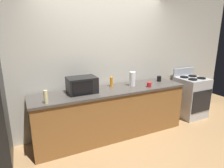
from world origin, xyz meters
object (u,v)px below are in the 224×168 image
(mug_black, at_px, (159,79))
(mug_red, at_px, (149,85))
(bottle_hand_soap, at_px, (46,97))
(paper_towel_roll, at_px, (132,79))
(stove_range, at_px, (191,97))
(bottle_dish_soap, at_px, (111,82))
(microwave, at_px, (82,85))

(mug_black, bearing_deg, mug_red, -149.90)
(mug_red, bearing_deg, mug_black, 30.10)
(bottle_hand_soap, height_order, mug_black, bottle_hand_soap)
(paper_towel_roll, bearing_deg, mug_red, -40.17)
(bottle_hand_soap, xyz_separation_m, mug_black, (2.29, 0.31, -0.04))
(stove_range, bearing_deg, bottle_dish_soap, 174.75)
(mug_red, relative_size, mug_black, 0.81)
(stove_range, height_order, bottle_hand_soap, bottle_hand_soap)
(stove_range, distance_m, mug_black, 1.00)
(bottle_hand_soap, relative_size, bottle_dish_soap, 1.07)
(bottle_dish_soap, xyz_separation_m, mug_black, (1.06, -0.08, -0.04))
(stove_range, xyz_separation_m, mug_black, (-0.86, 0.10, 0.49))
(microwave, bearing_deg, bottle_hand_soap, -157.35)
(mug_black, bearing_deg, microwave, -178.17)
(paper_towel_roll, xyz_separation_m, mug_red, (0.24, -0.21, -0.09))
(bottle_hand_soap, relative_size, mug_red, 2.20)
(microwave, distance_m, bottle_dish_soap, 0.63)
(stove_range, distance_m, bottle_hand_soap, 3.21)
(paper_towel_roll, bearing_deg, bottle_dish_soap, 161.48)
(paper_towel_roll, distance_m, mug_black, 0.69)
(stove_range, xyz_separation_m, microwave, (-2.54, 0.05, 0.57))
(stove_range, distance_m, mug_red, 1.40)
(bottle_hand_soap, relative_size, mug_black, 1.79)
(bottle_dish_soap, bearing_deg, mug_black, -4.06)
(microwave, bearing_deg, mug_red, -9.35)
(paper_towel_roll, relative_size, bottle_hand_soap, 1.38)
(bottle_dish_soap, xyz_separation_m, mug_red, (0.62, -0.33, -0.05))
(microwave, height_order, paper_towel_roll, same)
(stove_range, height_order, microwave, microwave)
(bottle_dish_soap, bearing_deg, paper_towel_roll, -18.52)
(bottle_hand_soap, bearing_deg, bottle_dish_soap, 17.46)
(microwave, relative_size, paper_towel_roll, 1.78)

